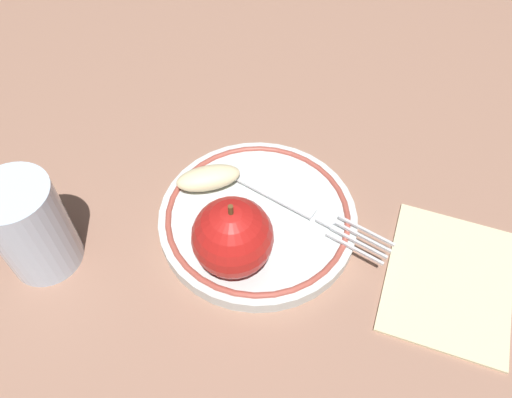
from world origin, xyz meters
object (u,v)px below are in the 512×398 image
Objects in this scene: apple_slice_front at (208,178)px; drinking_glass at (31,227)px; apple_red_whole at (233,237)px; napkin_folded at (449,279)px; fork at (306,211)px; plate at (256,216)px.

drinking_glass is at bearing 11.95° from apple_slice_front.
apple_red_whole is 0.20m from napkin_folded.
napkin_folded is at bearing 141.68° from apple_slice_front.
apple_slice_front is at bearing 62.21° from drinking_glass.
fork is (0.02, 0.08, -0.03)m from apple_red_whole.
apple_red_whole reaches higher than napkin_folded.
plate is 3.01× the size of apple_slice_front.
apple_slice_front is 0.17m from drinking_glass.
drinking_glass reaches higher than apple_red_whole.
napkin_folded is at bearing 31.94° from drinking_glass.
fork is 1.17× the size of napkin_folded.
drinking_glass is at bearing -148.06° from napkin_folded.
drinking_glass is at bearing -136.90° from fork.
fork is (0.04, 0.03, 0.01)m from plate.
apple_red_whole is 0.48× the size of fork.
fork is at bearing 145.76° from apple_slice_front.
plate is at bearing 47.36° from drinking_glass.
apple_red_whole is 0.18m from drinking_glass.
drinking_glass reaches higher than fork.
apple_slice_front is at bearing -165.85° from fork.
plate is 1.96× the size of drinking_glass.
apple_slice_front is 0.39× the size of fork.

